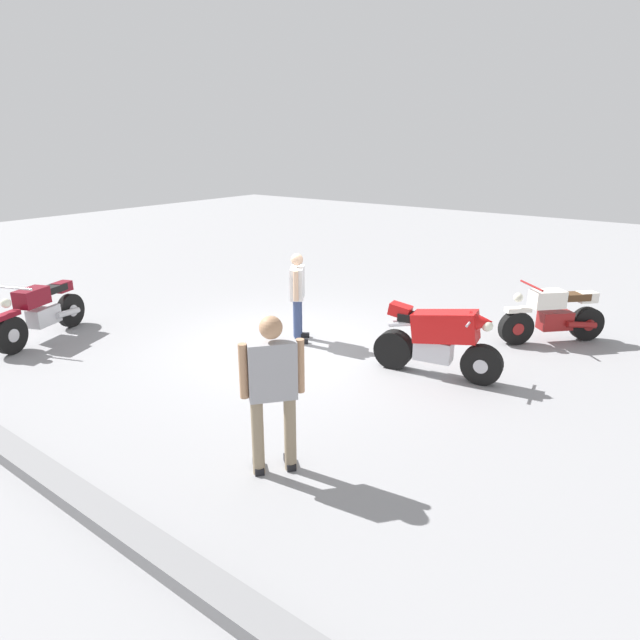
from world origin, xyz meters
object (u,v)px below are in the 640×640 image
(motorcycle_cream_vintage, at_px, (554,316))
(motorcycle_red_sportbike, at_px, (438,339))
(person_in_gray_shirt, at_px, (273,385))
(person_in_white_shirt, at_px, (298,293))
(motorcycle_maroon_cruiser, at_px, (42,311))

(motorcycle_cream_vintage, bearing_deg, motorcycle_red_sportbike, 22.45)
(motorcycle_cream_vintage, relative_size, person_in_gray_shirt, 0.86)
(motorcycle_cream_vintage, xyz_separation_m, person_in_white_shirt, (3.64, 2.64, 0.40))
(motorcycle_cream_vintage, height_order, motorcycle_red_sportbike, motorcycle_red_sportbike)
(motorcycle_red_sportbike, bearing_deg, motorcycle_maroon_cruiser, -166.26)
(motorcycle_maroon_cruiser, xyz_separation_m, person_in_white_shirt, (-3.69, -2.68, 0.36))
(motorcycle_maroon_cruiser, relative_size, person_in_gray_shirt, 1.13)
(person_in_gray_shirt, bearing_deg, motorcycle_maroon_cruiser, 33.93)
(motorcycle_maroon_cruiser, xyz_separation_m, person_in_gray_shirt, (-6.05, 0.61, 0.50))
(motorcycle_maroon_cruiser, distance_m, motorcycle_cream_vintage, 9.06)
(motorcycle_cream_vintage, xyz_separation_m, person_in_gray_shirt, (1.28, 5.93, 0.53))
(motorcycle_maroon_cruiser, distance_m, motorcycle_red_sportbike, 6.91)
(motorcycle_maroon_cruiser, bearing_deg, motorcycle_cream_vintage, 104.62)
(motorcycle_maroon_cruiser, height_order, motorcycle_cream_vintage, motorcycle_maroon_cruiser)
(motorcycle_maroon_cruiser, xyz_separation_m, motorcycle_cream_vintage, (-7.33, -5.32, -0.03))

